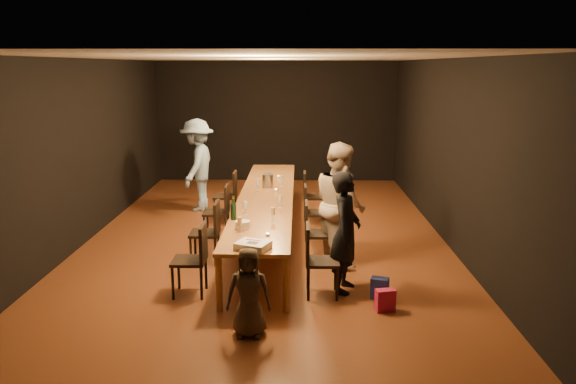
{
  "coord_description": "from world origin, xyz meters",
  "views": [
    {
      "loc": [
        0.54,
        -9.15,
        2.88
      ],
      "look_at": [
        0.38,
        -0.82,
        1.0
      ],
      "focal_mm": 35.0,
      "sensor_mm": 36.0,
      "label": 1
    }
  ],
  "objects_px": {
    "chair_left_0": "(189,260)",
    "chair_left_1": "(204,232)",
    "table": "(266,198)",
    "chair_right_2": "(317,212)",
    "chair_left_3": "(225,196)",
    "child": "(249,292)",
    "chair_right_3": "(315,196)",
    "man_blue": "(198,165)",
    "chair_right_0": "(322,261)",
    "birthday_cake": "(253,245)",
    "ice_bucket": "(268,180)",
    "chair_left_2": "(216,212)",
    "champagne_bottle": "(233,208)",
    "woman_tan": "(340,204)",
    "woman_birthday": "(346,232)",
    "chair_right_1": "(319,233)",
    "plate_stack": "(243,225)"
  },
  "relations": [
    {
      "from": "chair_right_2",
      "to": "champagne_bottle",
      "type": "height_order",
      "value": "champagne_bottle"
    },
    {
      "from": "champagne_bottle",
      "to": "woman_birthday",
      "type": "bearing_deg",
      "value": -25.14
    },
    {
      "from": "chair_left_0",
      "to": "chair_right_3",
      "type": "bearing_deg",
      "value": -25.28
    },
    {
      "from": "chair_right_3",
      "to": "woman_birthday",
      "type": "distance_m",
      "value": 3.46
    },
    {
      "from": "chair_left_2",
      "to": "man_blue",
      "type": "relative_size",
      "value": 0.5
    },
    {
      "from": "chair_right_2",
      "to": "champagne_bottle",
      "type": "xyz_separation_m",
      "value": [
        -1.22,
        -1.51,
        0.46
      ]
    },
    {
      "from": "woman_tan",
      "to": "chair_right_1",
      "type": "bearing_deg",
      "value": 79.03
    },
    {
      "from": "ice_bucket",
      "to": "chair_right_3",
      "type": "bearing_deg",
      "value": 28.27
    },
    {
      "from": "ice_bucket",
      "to": "table",
      "type": "bearing_deg",
      "value": -89.25
    },
    {
      "from": "chair_left_2",
      "to": "plate_stack",
      "type": "bearing_deg",
      "value": -161.77
    },
    {
      "from": "chair_left_2",
      "to": "woman_birthday",
      "type": "height_order",
      "value": "woman_birthday"
    },
    {
      "from": "chair_left_1",
      "to": "plate_stack",
      "type": "xyz_separation_m",
      "value": [
        0.65,
        -0.78,
        0.34
      ]
    },
    {
      "from": "table",
      "to": "chair_left_3",
      "type": "xyz_separation_m",
      "value": [
        -0.85,
        1.2,
        -0.24
      ]
    },
    {
      "from": "chair_left_1",
      "to": "chair_right_2",
      "type": "bearing_deg",
      "value": -54.78
    },
    {
      "from": "chair_right_2",
      "to": "child",
      "type": "bearing_deg",
      "value": -13.45
    },
    {
      "from": "woman_birthday",
      "to": "birthday_cake",
      "type": "height_order",
      "value": "woman_birthday"
    },
    {
      "from": "chair_right_0",
      "to": "chair_right_2",
      "type": "height_order",
      "value": "same"
    },
    {
      "from": "chair_right_0",
      "to": "woman_birthday",
      "type": "relative_size",
      "value": 0.59
    },
    {
      "from": "chair_left_1",
      "to": "ice_bucket",
      "type": "distance_m",
      "value": 2.15
    },
    {
      "from": "table",
      "to": "chair_right_2",
      "type": "relative_size",
      "value": 6.45
    },
    {
      "from": "table",
      "to": "birthday_cake",
      "type": "relative_size",
      "value": 12.98
    },
    {
      "from": "chair_right_3",
      "to": "plate_stack",
      "type": "relative_size",
      "value": 4.62
    },
    {
      "from": "chair_left_0",
      "to": "chair_left_1",
      "type": "xyz_separation_m",
      "value": [
        0.0,
        1.2,
        0.0
      ]
    },
    {
      "from": "chair_left_0",
      "to": "man_blue",
      "type": "bearing_deg",
      "value": 8.42
    },
    {
      "from": "chair_left_2",
      "to": "champagne_bottle",
      "type": "relative_size",
      "value": 2.71
    },
    {
      "from": "woman_birthday",
      "to": "woman_tan",
      "type": "distance_m",
      "value": 1.07
    },
    {
      "from": "table",
      "to": "chair_left_1",
      "type": "bearing_deg",
      "value": -125.31
    },
    {
      "from": "woman_birthday",
      "to": "plate_stack",
      "type": "height_order",
      "value": "woman_birthday"
    },
    {
      "from": "chair_right_2",
      "to": "chair_right_1",
      "type": "bearing_deg",
      "value": -0.0
    },
    {
      "from": "chair_right_0",
      "to": "birthday_cake",
      "type": "height_order",
      "value": "chair_right_0"
    },
    {
      "from": "chair_right_0",
      "to": "child",
      "type": "xyz_separation_m",
      "value": [
        -0.84,
        -1.11,
        0.03
      ]
    },
    {
      "from": "chair_left_0",
      "to": "chair_left_2",
      "type": "distance_m",
      "value": 2.4
    },
    {
      "from": "birthday_cake",
      "to": "table",
      "type": "bearing_deg",
      "value": 113.06
    },
    {
      "from": "chair_left_2",
      "to": "man_blue",
      "type": "xyz_separation_m",
      "value": [
        -0.65,
        1.96,
        0.46
      ]
    },
    {
      "from": "chair_right_1",
      "to": "chair_left_0",
      "type": "xyz_separation_m",
      "value": [
        -1.7,
        -1.2,
        0.0
      ]
    },
    {
      "from": "chair_right_0",
      "to": "birthday_cake",
      "type": "bearing_deg",
      "value": -64.87
    },
    {
      "from": "chair_right_2",
      "to": "ice_bucket",
      "type": "relative_size",
      "value": 4.18
    },
    {
      "from": "table",
      "to": "man_blue",
      "type": "bearing_deg",
      "value": 127.38
    },
    {
      "from": "chair_right_3",
      "to": "child",
      "type": "distance_m",
      "value": 4.78
    },
    {
      "from": "chair_right_3",
      "to": "ice_bucket",
      "type": "bearing_deg",
      "value": -61.73
    },
    {
      "from": "chair_right_0",
      "to": "ice_bucket",
      "type": "height_order",
      "value": "ice_bucket"
    },
    {
      "from": "plate_stack",
      "to": "champagne_bottle",
      "type": "relative_size",
      "value": 0.59
    },
    {
      "from": "chair_right_0",
      "to": "man_blue",
      "type": "height_order",
      "value": "man_blue"
    },
    {
      "from": "chair_right_3",
      "to": "man_blue",
      "type": "bearing_deg",
      "value": -107.89
    },
    {
      "from": "chair_left_0",
      "to": "woman_birthday",
      "type": "height_order",
      "value": "woman_birthday"
    },
    {
      "from": "chair_right_3",
      "to": "man_blue",
      "type": "relative_size",
      "value": 0.5
    },
    {
      "from": "woman_tan",
      "to": "birthday_cake",
      "type": "height_order",
      "value": "woman_tan"
    },
    {
      "from": "chair_left_3",
      "to": "child",
      "type": "distance_m",
      "value": 4.79
    },
    {
      "from": "chair_right_1",
      "to": "child",
      "type": "xyz_separation_m",
      "value": [
        -0.84,
        -2.31,
        0.03
      ]
    },
    {
      "from": "chair_right_0",
      "to": "chair_left_1",
      "type": "bearing_deg",
      "value": -125.22
    }
  ]
}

